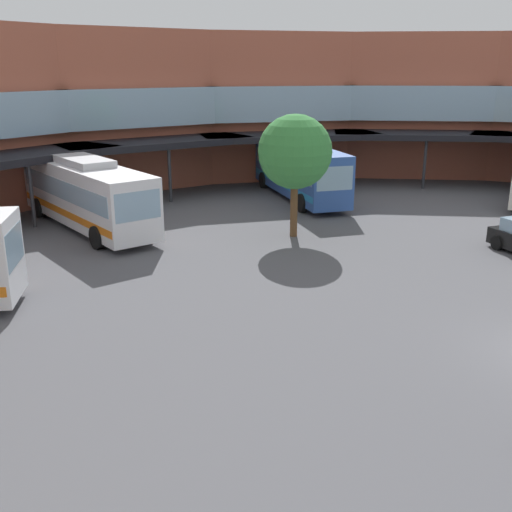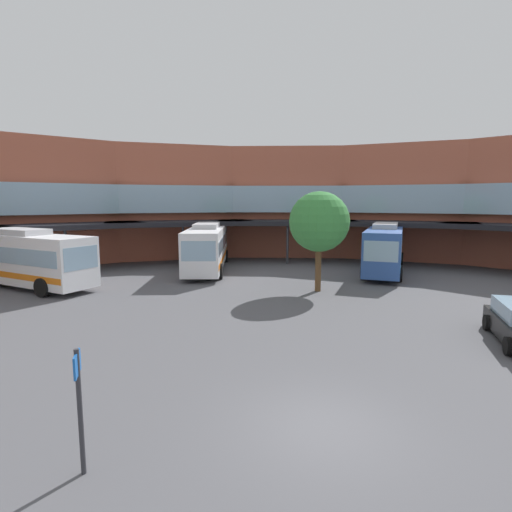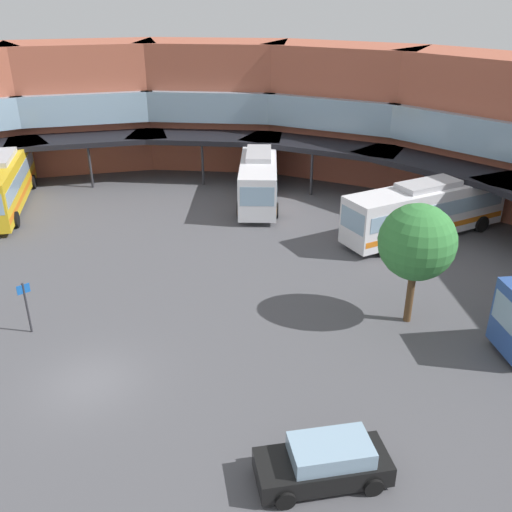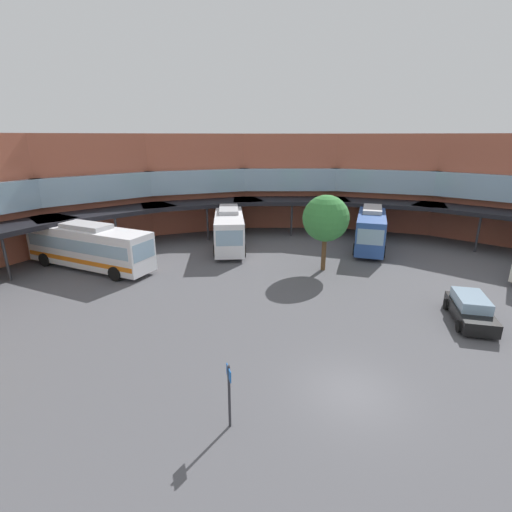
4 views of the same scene
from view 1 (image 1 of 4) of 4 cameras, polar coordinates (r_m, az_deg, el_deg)
station_building at (r=29.12m, az=-15.38°, el=11.21°), size 71.54×36.86×10.47m
bus_1 at (r=32.62m, az=-15.74°, el=5.76°), size 5.67×11.80×3.70m
bus_2 at (r=38.90m, az=4.10°, el=8.22°), size 8.79×10.39×3.75m
plaza_tree at (r=29.51m, az=3.70°, el=9.75°), size 3.59×3.59×6.01m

